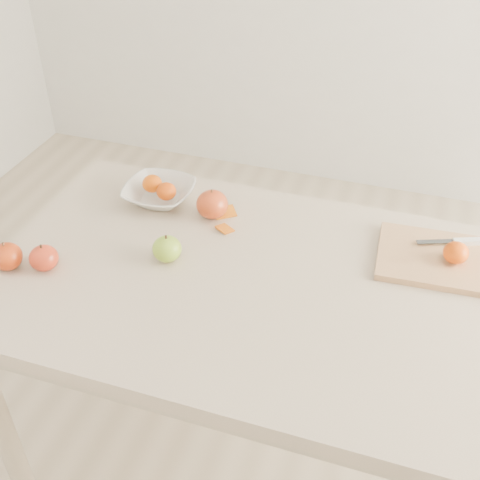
% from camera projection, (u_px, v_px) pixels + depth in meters
% --- Properties ---
extents(ground, '(3.50, 3.50, 0.00)m').
position_uv_depth(ground, '(235.00, 451.00, 1.93)').
color(ground, '#C6B293').
rests_on(ground, ground).
extents(table, '(1.20, 0.80, 0.75)m').
position_uv_depth(table, '(234.00, 304.00, 1.54)').
color(table, beige).
rests_on(table, ground).
extents(cutting_board, '(0.32, 0.24, 0.02)m').
position_uv_depth(cutting_board, '(441.00, 259.00, 1.51)').
color(cutting_board, tan).
rests_on(cutting_board, table).
extents(board_tangerine, '(0.06, 0.06, 0.05)m').
position_uv_depth(board_tangerine, '(456.00, 253.00, 1.47)').
color(board_tangerine, '#E75308').
rests_on(board_tangerine, cutting_board).
extents(fruit_bowl, '(0.20, 0.20, 0.05)m').
position_uv_depth(fruit_bowl, '(159.00, 193.00, 1.73)').
color(fruit_bowl, silver).
rests_on(fruit_bowl, table).
extents(bowl_tangerine_near, '(0.06, 0.06, 0.05)m').
position_uv_depth(bowl_tangerine_near, '(152.00, 183.00, 1.73)').
color(bowl_tangerine_near, '#D24B07').
rests_on(bowl_tangerine_near, fruit_bowl).
extents(bowl_tangerine_far, '(0.06, 0.06, 0.05)m').
position_uv_depth(bowl_tangerine_far, '(166.00, 191.00, 1.69)').
color(bowl_tangerine_far, '#D03F07').
rests_on(bowl_tangerine_far, fruit_bowl).
extents(orange_peel_a, '(0.07, 0.07, 0.01)m').
position_uv_depth(orange_peel_a, '(225.00, 213.00, 1.68)').
color(orange_peel_a, '#C5640D').
rests_on(orange_peel_a, table).
extents(orange_peel_b, '(0.06, 0.05, 0.01)m').
position_uv_depth(orange_peel_b, '(225.00, 229.00, 1.62)').
color(orange_peel_b, '#C45B0D').
rests_on(orange_peel_b, table).
extents(paring_knife, '(0.17, 0.07, 0.01)m').
position_uv_depth(paring_knife, '(462.00, 242.00, 1.54)').
color(paring_knife, white).
rests_on(paring_knife, cutting_board).
extents(apple_green, '(0.07, 0.07, 0.07)m').
position_uv_depth(apple_green, '(167.00, 249.00, 1.51)').
color(apple_green, '#5F9B17').
rests_on(apple_green, table).
extents(apple_red_a, '(0.09, 0.09, 0.08)m').
position_uv_depth(apple_red_a, '(212.00, 204.00, 1.65)').
color(apple_red_a, maroon).
rests_on(apple_red_a, table).
extents(apple_red_b, '(0.07, 0.07, 0.06)m').
position_uv_depth(apple_red_b, '(44.00, 258.00, 1.48)').
color(apple_red_b, '#9E1003').
rests_on(apple_red_b, table).
extents(apple_red_d, '(0.08, 0.08, 0.07)m').
position_uv_depth(apple_red_d, '(7.00, 256.00, 1.48)').
color(apple_red_d, '#A01509').
rests_on(apple_red_d, table).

